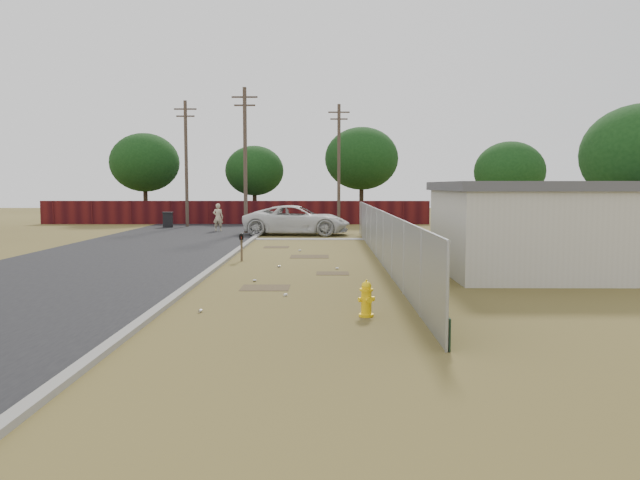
{
  "coord_description": "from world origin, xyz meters",
  "views": [
    {
      "loc": [
        0.92,
        -22.91,
        2.97
      ],
      "look_at": [
        0.77,
        -1.55,
        1.1
      ],
      "focal_mm": 35.0,
      "sensor_mm": 36.0,
      "label": 1
    }
  ],
  "objects_px": {
    "fire_hydrant": "(366,299)",
    "pickup_truck": "(297,220)",
    "pedestrian": "(218,217)",
    "trash_bin": "(168,220)",
    "mailbox": "(242,239)"
  },
  "relations": [
    {
      "from": "fire_hydrant",
      "to": "pickup_truck",
      "type": "bearing_deg",
      "value": 96.34
    },
    {
      "from": "fire_hydrant",
      "to": "pedestrian",
      "type": "relative_size",
      "value": 0.46
    },
    {
      "from": "fire_hydrant",
      "to": "mailbox",
      "type": "distance_m",
      "value": 11.21
    },
    {
      "from": "mailbox",
      "to": "pedestrian",
      "type": "distance_m",
      "value": 16.51
    },
    {
      "from": "fire_hydrant",
      "to": "pickup_truck",
      "type": "height_order",
      "value": "pickup_truck"
    },
    {
      "from": "pickup_truck",
      "to": "pedestrian",
      "type": "bearing_deg",
      "value": 65.73
    },
    {
      "from": "mailbox",
      "to": "pickup_truck",
      "type": "relative_size",
      "value": 0.17
    },
    {
      "from": "pickup_truck",
      "to": "trash_bin",
      "type": "relative_size",
      "value": 5.8
    },
    {
      "from": "pickup_truck",
      "to": "pedestrian",
      "type": "distance_m",
      "value": 5.97
    },
    {
      "from": "fire_hydrant",
      "to": "trash_bin",
      "type": "bearing_deg",
      "value": 111.85
    },
    {
      "from": "trash_bin",
      "to": "pedestrian",
      "type": "bearing_deg",
      "value": -40.76
    },
    {
      "from": "mailbox",
      "to": "pedestrian",
      "type": "relative_size",
      "value": 0.61
    },
    {
      "from": "mailbox",
      "to": "trash_bin",
      "type": "xyz_separation_m",
      "value": [
        -7.85,
        19.7,
        -0.31
      ]
    },
    {
      "from": "mailbox",
      "to": "pedestrian",
      "type": "xyz_separation_m",
      "value": [
        -3.67,
        16.09,
        0.03
      ]
    },
    {
      "from": "fire_hydrant",
      "to": "trash_bin",
      "type": "xyz_separation_m",
      "value": [
        -12.06,
        30.07,
        0.17
      ]
    }
  ]
}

